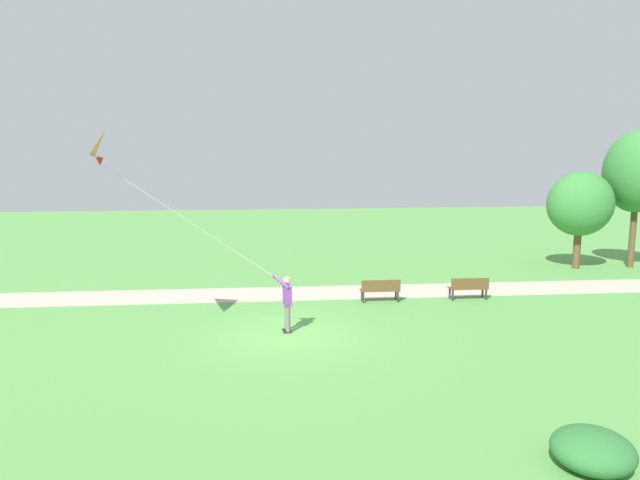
% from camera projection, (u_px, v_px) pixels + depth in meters
% --- Properties ---
extents(ground_plane, '(120.00, 120.00, 0.00)m').
position_uv_depth(ground_plane, '(288.00, 335.00, 14.45)').
color(ground_plane, '#569947').
extents(walkway_path, '(4.70, 32.09, 0.02)m').
position_uv_depth(walkway_path, '(324.00, 293.00, 19.73)').
color(walkway_path, '#B7AD99').
rests_on(walkway_path, ground).
extents(person_kite_flyer, '(0.52, 0.62, 1.83)m').
position_uv_depth(person_kite_flyer, '(287.00, 299.00, 14.58)').
color(person_kite_flyer, '#232328').
rests_on(person_kite_flyer, ground).
extents(flying_kite, '(1.47, 4.86, 4.22)m').
position_uv_depth(flying_kite, '(106.00, 148.00, 12.88)').
color(flying_kite, orange).
extents(park_bench_near_walkway, '(0.55, 1.53, 0.88)m').
position_uv_depth(park_bench_near_walkway, '(380.00, 289.00, 18.21)').
color(park_bench_near_walkway, brown).
rests_on(park_bench_near_walkway, ground).
extents(park_bench_far_walkway, '(0.55, 1.53, 0.88)m').
position_uv_depth(park_bench_far_walkway, '(469.00, 287.00, 18.54)').
color(park_bench_far_walkway, brown).
rests_on(park_bench_far_walkway, ground).
extents(tree_behind_path, '(3.66, 2.96, 7.20)m').
position_uv_depth(tree_behind_path, '(638.00, 172.00, 24.82)').
color(tree_behind_path, brown).
rests_on(tree_behind_path, ground).
extents(tree_lakeside_near, '(2.94, 3.30, 5.06)m').
position_uv_depth(tree_lakeside_near, '(580.00, 204.00, 24.75)').
color(tree_lakeside_near, brown).
rests_on(tree_lakeside_near, ground).
extents(lakeside_shrub, '(1.19, 1.32, 0.65)m').
position_uv_depth(lakeside_shrub, '(592.00, 450.00, 7.73)').
color(lakeside_shrub, '#2D7033').
rests_on(lakeside_shrub, ground).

